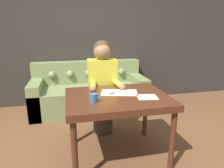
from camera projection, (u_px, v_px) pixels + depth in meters
The scene contains 9 objects.
ground_plane at pixel (109, 158), 2.33m from camera, with size 16.00×16.00×0.00m, color brown.
wall_back at pixel (87, 37), 3.87m from camera, with size 8.00×0.06×2.60m.
dining_table at pixel (117, 103), 2.22m from camera, with size 1.12×0.86×0.75m.
couch at pixel (89, 93), 3.73m from camera, with size 2.04×0.85×0.86m.
person at pixel (103, 87), 2.75m from camera, with size 0.44×0.59×1.32m.
pattern_paper_main at pixel (119, 93), 2.30m from camera, with size 0.46×0.33×0.00m.
pattern_paper_offcut at pixel (147, 97), 2.15m from camera, with size 0.24×0.21×0.00m.
scissors at pixel (114, 93), 2.29m from camera, with size 0.20×0.15×0.01m.
mug at pixel (94, 98), 1.99m from camera, with size 0.11×0.08×0.09m.
Camera 1 is at (-0.41, -1.97, 1.47)m, focal length 32.00 mm.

